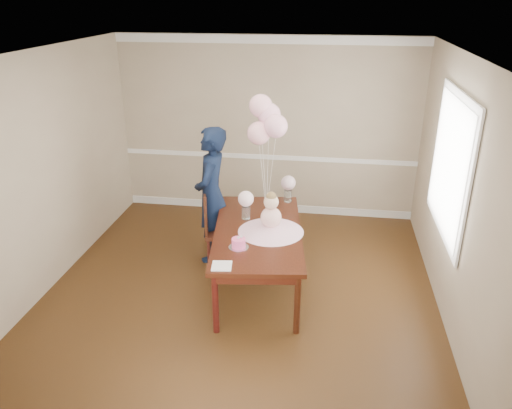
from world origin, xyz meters
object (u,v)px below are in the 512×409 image
object	(u,v)px
dining_table_top	(258,231)
birthday_cake	(239,243)
woman	(212,195)
dining_chair_seat	(222,231)

from	to	relation	value
dining_table_top	birthday_cake	world-z (taller)	birthday_cake
dining_table_top	woman	size ratio (longest dim) A/B	1.12
dining_table_top	birthday_cake	size ratio (longest dim) A/B	13.33
dining_table_top	dining_chair_seat	world-z (taller)	dining_table_top
dining_table_top	dining_chair_seat	xyz separation A→B (m)	(-0.54, 0.48, -0.27)
birthday_cake	dining_chair_seat	xyz separation A→B (m)	(-0.40, 0.94, -0.36)
birthday_cake	woman	bearing A→B (deg)	116.98
dining_table_top	woman	world-z (taller)	woman
dining_chair_seat	woman	world-z (taller)	woman
dining_chair_seat	woman	bearing A→B (deg)	124.55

